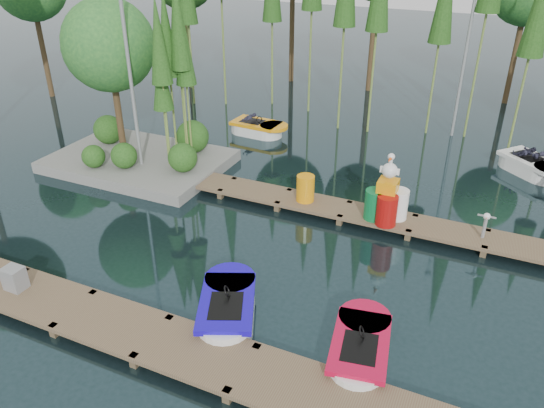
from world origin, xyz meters
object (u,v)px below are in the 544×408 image
at_px(boat_red, 360,350).
at_px(boat_blue, 227,309).
at_px(island, 127,77).
at_px(yellow_barrel, 305,188).
at_px(boat_yellow_far, 257,128).
at_px(utility_cabinet, 14,278).
at_px(drum_cluster, 387,201).

bearing_deg(boat_red, boat_blue, 170.47).
height_order(island, yellow_barrel, island).
xyz_separation_m(boat_yellow_far, yellow_barrel, (4.21, -5.24, 0.44)).
bearing_deg(island, boat_blue, -40.92).
height_order(boat_blue, utility_cabinet, utility_cabinet).
distance_m(boat_blue, boat_red, 3.09).
xyz_separation_m(island, boat_blue, (7.31, -6.34, -2.92)).
bearing_deg(island, boat_red, -31.32).
bearing_deg(boat_red, utility_cabinet, -179.33).
relative_size(boat_yellow_far, drum_cluster, 1.28).
bearing_deg(yellow_barrel, boat_red, -58.57).
bearing_deg(boat_red, drum_cluster, 89.04).
relative_size(island, boat_red, 2.54).
xyz_separation_m(utility_cabinet, yellow_barrel, (4.61, 7.00, 0.13)).
bearing_deg(boat_blue, boat_red, -23.62).
xyz_separation_m(boat_red, boat_yellow_far, (-7.59, 10.77, 0.03)).
bearing_deg(boat_yellow_far, yellow_barrel, -27.36).
distance_m(boat_blue, drum_cluster, 5.88).
bearing_deg(boat_blue, yellow_barrel, 69.23).
bearing_deg(utility_cabinet, boat_blue, 16.52).
distance_m(boat_yellow_far, utility_cabinet, 12.25).
bearing_deg(yellow_barrel, drum_cluster, -3.47).
distance_m(boat_red, yellow_barrel, 6.51).
relative_size(boat_yellow_far, yellow_barrel, 3.17).
height_order(boat_yellow_far, drum_cluster, drum_cluster).
bearing_deg(island, utility_cabinet, -72.80).
distance_m(boat_blue, yellow_barrel, 5.57).
relative_size(island, boat_yellow_far, 2.56).
distance_m(boat_yellow_far, yellow_barrel, 6.73).
height_order(boat_blue, boat_red, boat_blue).
bearing_deg(island, boat_yellow_far, 57.73).
distance_m(boat_yellow_far, drum_cluster, 8.67).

